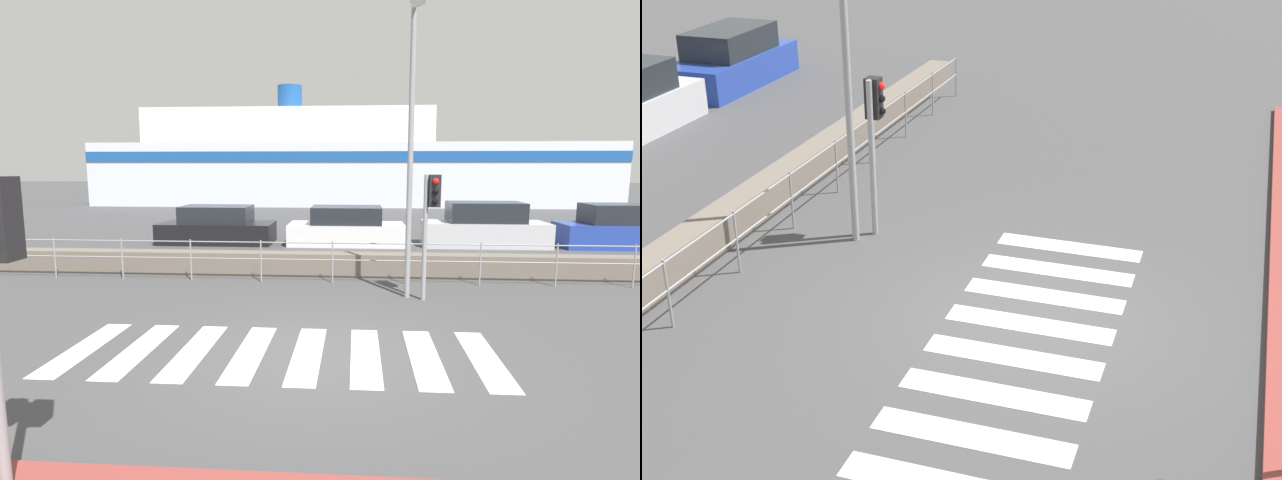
{
  "view_description": "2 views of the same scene",
  "coord_description": "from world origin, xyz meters",
  "views": [
    {
      "loc": [
        0.57,
        -7.38,
        2.91
      ],
      "look_at": [
        -0.11,
        2.0,
        1.5
      ],
      "focal_mm": 28.0,
      "sensor_mm": 36.0,
      "label": 1
    },
    {
      "loc": [
        -10.88,
        -2.51,
        6.4
      ],
      "look_at": [
        -0.21,
        1.0,
        1.2
      ],
      "focal_mm": 50.0,
      "sensor_mm": 36.0,
      "label": 2
    }
  ],
  "objects": [
    {
      "name": "streetlamp",
      "position": [
        1.72,
        3.39,
        3.83
      ],
      "size": [
        0.32,
        0.93,
        6.23
      ],
      "color": "gray",
      "rests_on": "ground_plane"
    },
    {
      "name": "traffic_light_far",
      "position": [
        2.15,
        3.31,
        2.0
      ],
      "size": [
        0.34,
        0.32,
        2.72
      ],
      "color": "gray",
      "rests_on": "ground_plane"
    },
    {
      "name": "parked_car_blue",
      "position": [
        10.02,
        10.97,
        0.66
      ],
      "size": [
        4.28,
        1.73,
        1.55
      ],
      "color": "#233D9E",
      "rests_on": "ground_plane"
    },
    {
      "name": "ground_plane",
      "position": [
        0.0,
        0.0,
        0.0
      ],
      "size": [
        160.0,
        160.0,
        0.0
      ],
      "primitive_type": "plane",
      "color": "#424244"
    },
    {
      "name": "seawall",
      "position": [
        0.0,
        5.65,
        0.3
      ],
      "size": [
        24.0,
        0.55,
        0.6
      ],
      "color": "#6B6056",
      "rests_on": "ground_plane"
    },
    {
      "name": "crosswalk",
      "position": [
        -0.61,
        0.0,
        0.0
      ],
      "size": [
        6.75,
        2.4,
        0.01
      ],
      "color": "silver",
      "rests_on": "ground_plane"
    },
    {
      "name": "harbor_fence",
      "position": [
        -0.0,
        4.78,
        0.7
      ],
      "size": [
        21.64,
        0.04,
        1.06
      ],
      "color": "gray",
      "rests_on": "ground_plane"
    }
  ]
}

